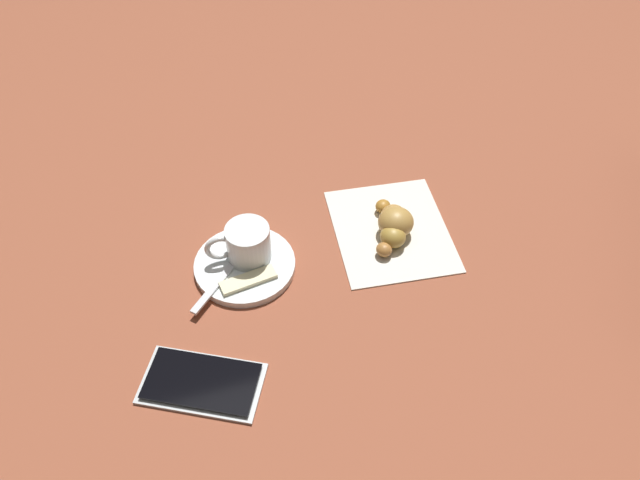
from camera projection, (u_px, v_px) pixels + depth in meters
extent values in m
plane|color=brown|center=(325.00, 239.00, 0.85)|extent=(1.80, 1.80, 0.00)
cylinder|color=white|center=(245.00, 265.00, 0.81)|extent=(0.13, 0.13, 0.01)
cylinder|color=white|center=(248.00, 243.00, 0.79)|extent=(0.06, 0.06, 0.05)
cylinder|color=black|center=(247.00, 236.00, 0.78)|extent=(0.05, 0.05, 0.00)
torus|color=white|center=(220.00, 248.00, 0.79)|extent=(0.04, 0.01, 0.04)
cube|color=silver|center=(220.00, 281.00, 0.78)|extent=(0.08, 0.08, 0.00)
ellipsoid|color=silver|center=(250.00, 243.00, 0.82)|extent=(0.03, 0.03, 0.01)
cube|color=beige|center=(248.00, 280.00, 0.78)|extent=(0.07, 0.03, 0.01)
cube|color=silver|center=(391.00, 230.00, 0.85)|extent=(0.17, 0.19, 0.00)
ellipsoid|color=#A26B32|center=(384.00, 250.00, 0.82)|extent=(0.03, 0.03, 0.02)
ellipsoid|color=#A58236|center=(393.00, 237.00, 0.82)|extent=(0.05, 0.05, 0.03)
ellipsoid|color=#AD8340|center=(396.00, 222.00, 0.83)|extent=(0.06, 0.06, 0.04)
ellipsoid|color=#AE8140|center=(392.00, 213.00, 0.85)|extent=(0.04, 0.03, 0.03)
ellipsoid|color=#A57028|center=(383.00, 206.00, 0.87)|extent=(0.03, 0.03, 0.02)
cube|color=#B3B9BB|center=(202.00, 383.00, 0.70)|extent=(0.15, 0.13, 0.01)
cube|color=black|center=(201.00, 381.00, 0.69)|extent=(0.14, 0.11, 0.00)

